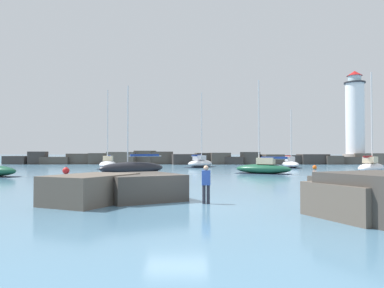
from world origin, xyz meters
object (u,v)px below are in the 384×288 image
object	(u,v)px
sailboat_moored_6	(132,168)
person_on_rocks	(206,182)
sailboat_moored_1	(108,164)
mooring_buoy_orange_near	(315,167)
mooring_buoy_far_side	(66,171)
lighthouse	(355,123)
sailboat_moored_2	(263,168)
sailboat_moored_5	(200,163)
sailboat_moored_4	(290,164)
sailboat_moored_3	(371,167)

from	to	relation	value
sailboat_moored_6	person_on_rocks	bearing A→B (deg)	-72.37
sailboat_moored_1	mooring_buoy_orange_near	world-z (taller)	sailboat_moored_1
sailboat_moored_1	sailboat_moored_6	size ratio (longest dim) A/B	1.22
mooring_buoy_orange_near	mooring_buoy_far_side	xyz separation A→B (m)	(-27.48, -10.09, 0.07)
lighthouse	mooring_buoy_orange_near	bearing A→B (deg)	-123.79
sailboat_moored_1	mooring_buoy_orange_near	distance (m)	26.66
mooring_buoy_orange_near	sailboat_moored_2	bearing A→B (deg)	-130.83
sailboat_moored_2	sailboat_moored_5	world-z (taller)	sailboat_moored_5
mooring_buoy_far_side	sailboat_moored_4	bearing A→B (deg)	30.45
sailboat_moored_2	mooring_buoy_orange_near	distance (m)	12.40
sailboat_moored_4	sailboat_moored_2	bearing A→B (deg)	-113.90
lighthouse	sailboat_moored_1	world-z (taller)	lighthouse
sailboat_moored_2	mooring_buoy_far_side	xyz separation A→B (m)	(-19.38, -0.71, -0.27)
sailboat_moored_2	mooring_buoy_orange_near	xyz separation A→B (m)	(8.10, 9.38, -0.34)
sailboat_moored_3	person_on_rocks	distance (m)	29.34
lighthouse	sailboat_moored_6	size ratio (longest dim) A/B	1.99
sailboat_moored_3	sailboat_moored_4	world-z (taller)	sailboat_moored_3
sailboat_moored_5	sailboat_moored_6	distance (m)	18.55
sailboat_moored_5	sailboat_moored_6	size ratio (longest dim) A/B	1.27
sailboat_moored_1	sailboat_moored_5	distance (m)	12.79
sailboat_moored_3	person_on_rocks	size ratio (longest dim) A/B	6.63
sailboat_moored_2	sailboat_moored_4	size ratio (longest dim) A/B	1.18
lighthouse	sailboat_moored_3	distance (m)	31.56
sailboat_moored_1	sailboat_moored_3	distance (m)	31.76
sailboat_moored_1	sailboat_moored_2	world-z (taller)	sailboat_moored_1
sailboat_moored_3	mooring_buoy_far_side	distance (m)	30.97
lighthouse	sailboat_moored_2	distance (m)	38.50
mooring_buoy_orange_near	lighthouse	bearing A→B (deg)	56.21
sailboat_moored_4	sailboat_moored_6	distance (m)	24.87
person_on_rocks	sailboat_moored_3	bearing A→B (deg)	52.47
sailboat_moored_1	sailboat_moored_2	bearing A→B (deg)	-34.44
sailboat_moored_4	person_on_rocks	xyz separation A→B (m)	(-12.79, -35.95, 0.32)
sailboat_moored_1	mooring_buoy_orange_near	size ratio (longest dim) A/B	14.38
sailboat_moored_2	sailboat_moored_5	bearing A→B (deg)	110.72
sailboat_moored_1	sailboat_moored_4	size ratio (longest dim) A/B	1.30
lighthouse	sailboat_moored_4	distance (m)	23.72
person_on_rocks	mooring_buoy_orange_near	bearing A→B (deg)	64.87
sailboat_moored_3	mooring_buoy_orange_near	size ratio (longest dim) A/B	14.73
sailboat_moored_3	mooring_buoy_orange_near	bearing A→B (deg)	113.98
sailboat_moored_3	sailboat_moored_4	distance (m)	13.66
sailboat_moored_1	mooring_buoy_far_side	bearing A→B (deg)	-94.37
lighthouse	sailboat_moored_1	distance (m)	45.02
sailboat_moored_2	sailboat_moored_6	distance (m)	12.85
mooring_buoy_far_side	person_on_rocks	distance (m)	24.53
sailboat_moored_3	sailboat_moored_5	bearing A→B (deg)	141.12
sailboat_moored_2	person_on_rocks	bearing A→B (deg)	-106.54
lighthouse	mooring_buoy_orange_near	size ratio (longest dim) A/B	23.49
sailboat_moored_1	sailboat_moored_2	distance (m)	22.27
sailboat_moored_3	sailboat_moored_5	size ratio (longest dim) A/B	0.99
lighthouse	sailboat_moored_3	size ratio (longest dim) A/B	1.59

